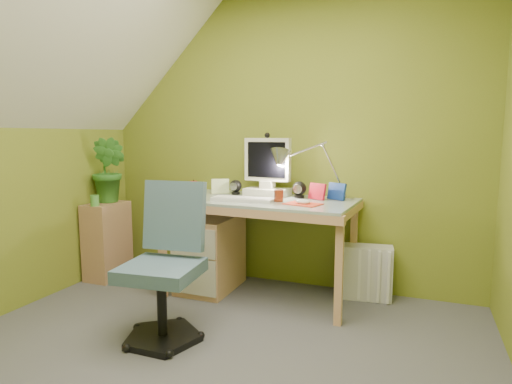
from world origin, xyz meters
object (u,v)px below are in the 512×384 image
(monitor, at_px, (268,163))
(side_ledge, at_px, (107,241))
(desk, at_px, (259,247))
(radiator, at_px, (364,272))
(desk_lamp, at_px, (323,158))
(potted_plant, at_px, (109,170))
(task_chair, at_px, (161,269))

(monitor, bearing_deg, side_ledge, -164.54)
(desk, height_order, radiator, desk)
(desk_lamp, relative_size, side_ledge, 0.94)
(desk, relative_size, monitor, 2.73)
(monitor, bearing_deg, desk, -85.66)
(potted_plant, bearing_deg, desk, 1.81)
(task_chair, bearing_deg, radiator, 41.38)
(side_ledge, distance_m, task_chair, 1.38)
(monitor, relative_size, side_ledge, 0.79)
(desk_lamp, relative_size, potted_plant, 1.10)
(side_ledge, bearing_deg, task_chair, -36.82)
(side_ledge, bearing_deg, radiator, 8.50)
(side_ledge, bearing_deg, potted_plant, 72.52)
(side_ledge, xyz_separation_m, task_chair, (1.10, -0.83, 0.12))
(monitor, xyz_separation_m, task_chair, (-0.29, -1.10, -0.57))
(desk, xyz_separation_m, radiator, (0.77, 0.23, -0.18))
(monitor, height_order, side_ledge, monitor)
(task_chair, relative_size, radiator, 2.19)
(monitor, height_order, potted_plant, monitor)
(monitor, distance_m, task_chair, 1.27)
(task_chair, height_order, radiator, task_chair)
(desk_lamp, bearing_deg, radiator, 15.32)
(monitor, relative_size, task_chair, 0.58)
(radiator, bearing_deg, task_chair, -139.36)
(desk_lamp, height_order, radiator, desk_lamp)
(desk, xyz_separation_m, side_ledge, (-1.39, -0.09, -0.05))
(radiator, bearing_deg, monitor, 177.07)
(monitor, height_order, desk_lamp, desk_lamp)
(monitor, xyz_separation_m, potted_plant, (-1.37, -0.22, -0.08))
(task_chair, distance_m, radiator, 1.58)
(desk, bearing_deg, task_chair, -104.00)
(side_ledge, relative_size, radiator, 1.61)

